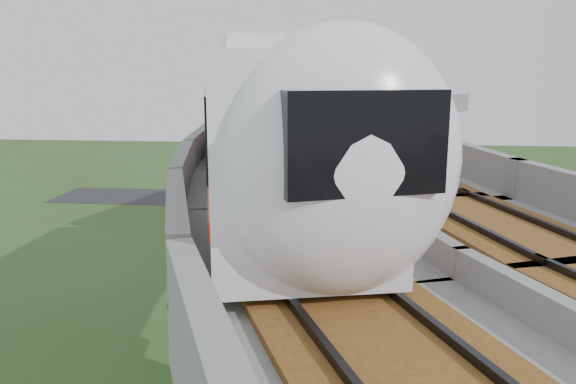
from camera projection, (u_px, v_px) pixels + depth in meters
name	position (u px, v px, depth m)	size (l,w,h in m)	color
ground	(310.00, 320.00, 31.31)	(160.00, 160.00, 0.00)	#31471C
asphalt_road	(327.00, 201.00, 60.50)	(60.00, 8.00, 0.03)	#232326
viaduct	(385.00, 161.00, 29.04)	(19.58, 73.98, 11.40)	#99968E
metro_train	(331.00, 92.00, 35.74)	(14.26, 60.85, 3.64)	white
fence	(490.00, 315.00, 30.20)	(3.87, 38.73, 1.50)	#2D382D
tree_0	(442.00, 200.00, 51.04)	(2.75, 2.75, 3.36)	#382314
tree_1	(419.00, 223.00, 44.32)	(2.56, 2.56, 2.96)	#382314
tree_2	(424.00, 239.00, 38.12)	(3.08, 3.08, 3.78)	#382314
tree_3	(432.00, 311.00, 28.17)	(2.61, 2.61, 2.93)	#382314
tree_4	(479.00, 371.00, 22.92)	(2.30, 2.30, 2.61)	#382314
car_dark	(482.00, 289.00, 34.23)	(1.54, 3.79, 1.10)	black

